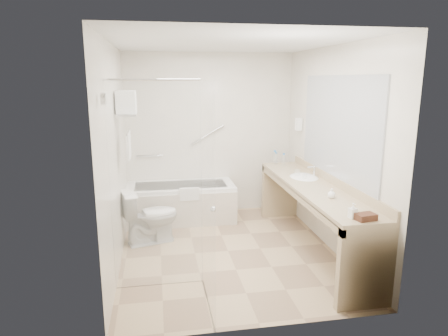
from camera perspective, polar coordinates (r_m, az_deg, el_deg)
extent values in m
plane|color=tan|center=(5.11, 0.58, -11.76)|extent=(3.20, 3.20, 0.00)
cube|color=silver|center=(4.67, 0.65, 17.44)|extent=(2.60, 3.20, 0.10)
cube|color=beige|center=(6.29, -2.00, 4.79)|extent=(2.60, 0.10, 2.50)
cube|color=beige|center=(3.21, 5.74, -3.00)|extent=(2.60, 0.10, 2.50)
cube|color=beige|center=(4.68, -15.26, 1.60)|extent=(0.10, 3.20, 2.50)
cube|color=beige|center=(5.12, 15.09, 2.54)|extent=(0.10, 3.20, 2.50)
cube|color=white|center=(6.12, -6.15, -4.88)|extent=(1.60, 0.70, 0.55)
cube|color=#BFB4A6|center=(5.78, -5.91, -6.18)|extent=(1.60, 0.02, 0.50)
cube|color=white|center=(5.72, -4.98, -3.73)|extent=(0.28, 0.06, 0.18)
cylinder|color=silver|center=(6.24, -10.60, 1.73)|extent=(0.40, 0.03, 0.03)
cylinder|color=silver|center=(6.24, -2.41, 4.73)|extent=(0.53, 0.03, 0.33)
cube|color=silver|center=(4.02, -9.60, -2.84)|extent=(0.90, 0.01, 2.10)
cube|color=silver|center=(3.61, -2.39, -4.45)|extent=(0.02, 0.90, 2.10)
cylinder|color=silver|center=(3.87, -10.19, 12.30)|extent=(0.90, 0.02, 0.02)
sphere|color=silver|center=(3.49, -1.57, -5.93)|extent=(0.05, 0.05, 0.05)
cylinder|color=silver|center=(3.45, -16.86, 9.44)|extent=(0.04, 0.10, 0.10)
cube|color=silver|center=(4.95, -13.69, 7.55)|extent=(0.24, 0.55, 0.02)
cylinder|color=silver|center=(4.98, -13.55, 5.02)|extent=(0.02, 0.55, 0.02)
cube|color=white|center=(5.00, -13.46, 3.21)|extent=(0.03, 0.42, 0.32)
cube|color=white|center=(4.95, -13.72, 8.19)|extent=(0.22, 0.40, 0.08)
cube|color=white|center=(4.94, -13.77, 9.18)|extent=(0.22, 0.40, 0.08)
cube|color=white|center=(4.94, -13.83, 10.18)|extent=(0.22, 0.40, 0.08)
cube|color=tan|center=(4.97, 12.64, -2.66)|extent=(0.55, 2.70, 0.05)
cube|color=tan|center=(5.05, 15.41, -1.67)|extent=(0.03, 2.70, 0.10)
cube|color=tan|center=(4.89, 9.84, -3.44)|extent=(0.04, 2.70, 0.08)
cube|color=tan|center=(4.01, 19.57, -13.39)|extent=(0.55, 0.08, 0.80)
cube|color=tan|center=(6.27, 7.95, -3.30)|extent=(0.55, 0.08, 0.80)
ellipsoid|color=white|center=(5.34, 11.33, -1.58)|extent=(0.40, 0.52, 0.14)
cylinder|color=silver|center=(5.37, 12.82, -0.37)|extent=(0.03, 0.03, 0.14)
cube|color=#A4A9B0|center=(4.94, 15.91, 5.66)|extent=(0.02, 2.00, 1.20)
cube|color=white|center=(6.03, 10.62, 6.16)|extent=(0.08, 0.10, 0.18)
imported|color=white|center=(5.33, -10.48, -6.81)|extent=(0.80, 0.58, 0.71)
cube|color=#4E2C1C|center=(3.88, 19.55, -6.59)|extent=(0.20, 0.15, 0.06)
imported|color=white|center=(3.90, 17.89, -6.36)|extent=(0.09, 0.15, 0.07)
imported|color=white|center=(4.46, 15.11, -3.66)|extent=(0.12, 0.13, 0.08)
cylinder|color=silver|center=(5.97, 8.53, 1.12)|extent=(0.06, 0.06, 0.16)
cylinder|color=blue|center=(5.95, 8.56, 1.99)|extent=(0.03, 0.03, 0.02)
cylinder|color=silver|center=(6.05, 7.27, 1.43)|extent=(0.07, 0.07, 0.18)
cylinder|color=blue|center=(6.03, 7.30, 2.42)|extent=(0.03, 0.03, 0.03)
cylinder|color=silver|center=(6.06, 7.45, 1.32)|extent=(0.06, 0.06, 0.16)
cylinder|color=blue|center=(6.04, 7.47, 2.18)|extent=(0.03, 0.03, 0.02)
cylinder|color=silver|center=(5.18, 11.46, -1.23)|extent=(0.07, 0.07, 0.08)
cylinder|color=silver|center=(5.28, 10.43, -0.80)|extent=(0.09, 0.09, 0.10)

